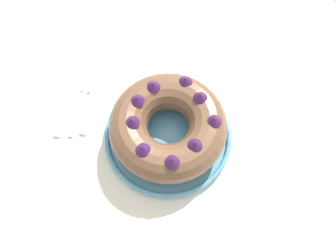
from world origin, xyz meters
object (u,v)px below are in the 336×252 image
at_px(bundt_cake, 168,126).
at_px(serving_knife, 67,107).
at_px(cake_knife, 91,110).
at_px(fork, 83,100).
at_px(serving_dish, 168,135).

bearing_deg(bundt_cake, serving_knife, 173.24).
height_order(bundt_cake, serving_knife, bundt_cake).
height_order(bundt_cake, cake_knife, bundt_cake).
xyz_separation_m(bundt_cake, fork, (-0.24, 0.06, -0.06)).
relative_size(serving_knife, cake_knife, 1.20).
relative_size(bundt_cake, serving_knife, 1.41).
height_order(bundt_cake, fork, bundt_cake).
relative_size(serving_dish, serving_knife, 1.61).
distance_m(fork, serving_knife, 0.04).
height_order(serving_dish, bundt_cake, bundt_cake).
xyz_separation_m(serving_dish, fork, (-0.24, 0.06, -0.01)).
bearing_deg(fork, cake_knife, -39.16).
xyz_separation_m(serving_dish, serving_knife, (-0.27, 0.03, -0.01)).
bearing_deg(bundt_cake, serving_dish, -165.61).
xyz_separation_m(bundt_cake, serving_knife, (-0.27, 0.03, -0.06)).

